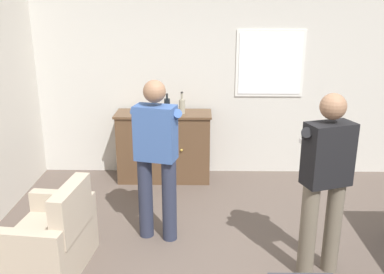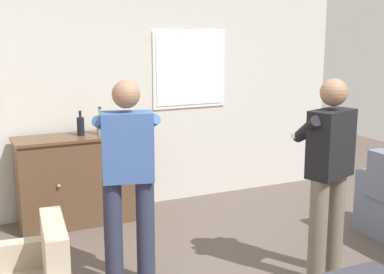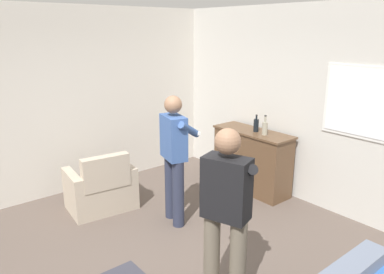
# 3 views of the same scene
# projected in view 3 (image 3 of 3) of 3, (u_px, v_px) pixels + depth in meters

# --- Properties ---
(ground) EXTENTS (10.40, 10.40, 0.00)m
(ground) POSITION_uv_depth(u_px,v_px,m) (162.00, 271.00, 3.94)
(ground) COLOR brown
(wall_back_with_window) EXTENTS (5.20, 0.15, 2.80)m
(wall_back_with_window) POSITION_uv_depth(u_px,v_px,m) (318.00, 108.00, 5.17)
(wall_back_with_window) COLOR beige
(wall_back_with_window) RESTS_ON ground
(wall_side_left) EXTENTS (0.12, 5.20, 2.80)m
(wall_side_left) POSITION_uv_depth(u_px,v_px,m) (56.00, 103.00, 5.52)
(wall_side_left) COLOR silver
(wall_side_left) RESTS_ON ground
(armchair) EXTENTS (0.74, 0.95, 0.85)m
(armchair) POSITION_uv_depth(u_px,v_px,m) (102.00, 190.00, 5.23)
(armchair) COLOR #B2A38E
(armchair) RESTS_ON ground
(sideboard_cabinet) EXTENTS (1.29, 0.49, 0.96)m
(sideboard_cabinet) POSITION_uv_depth(u_px,v_px,m) (252.00, 160.00, 5.83)
(sideboard_cabinet) COLOR brown
(sideboard_cabinet) RESTS_ON ground
(bottle_wine_green) EXTENTS (0.08, 0.08, 0.29)m
(bottle_wine_green) POSITION_uv_depth(u_px,v_px,m) (265.00, 128.00, 5.45)
(bottle_wine_green) COLOR gray
(bottle_wine_green) RESTS_ON sideboard_cabinet
(bottle_liquor_amber) EXTENTS (0.08, 0.08, 0.26)m
(bottle_liquor_amber) POSITION_uv_depth(u_px,v_px,m) (256.00, 125.00, 5.63)
(bottle_liquor_amber) COLOR black
(bottle_liquor_amber) RESTS_ON sideboard_cabinet
(person_standing_left) EXTENTS (0.54, 0.51, 1.68)m
(person_standing_left) POSITION_uv_depth(u_px,v_px,m) (175.00, 154.00, 4.72)
(person_standing_left) COLOR #282D42
(person_standing_left) RESTS_ON ground
(person_standing_right) EXTENTS (0.53, 0.52, 1.68)m
(person_standing_right) POSITION_uv_depth(u_px,v_px,m) (226.00, 211.00, 3.24)
(person_standing_right) COLOR #6B6051
(person_standing_right) RESTS_ON ground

